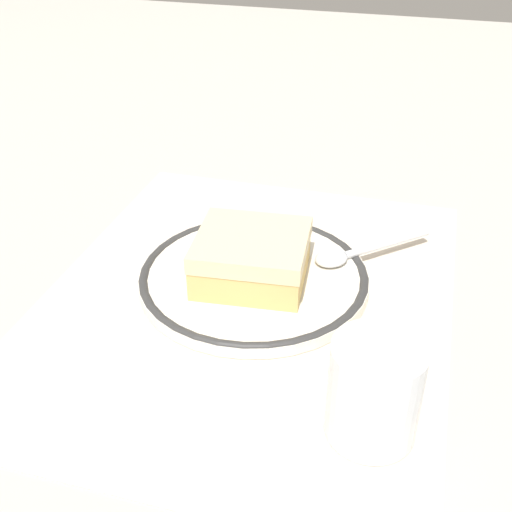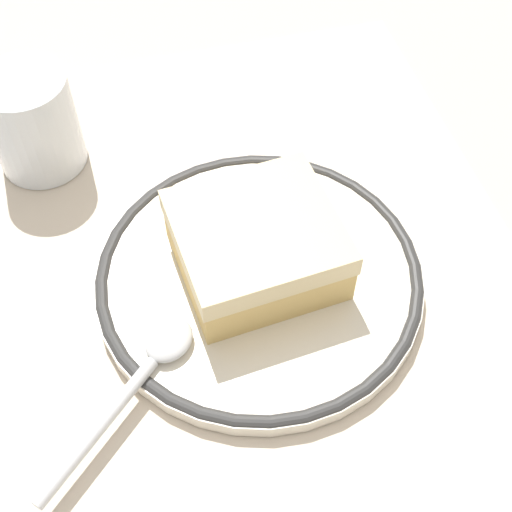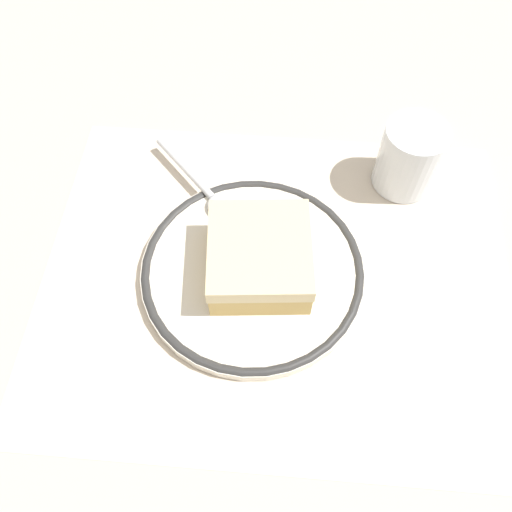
{
  "view_description": "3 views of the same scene",
  "coord_description": "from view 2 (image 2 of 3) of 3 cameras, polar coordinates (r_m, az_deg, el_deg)",
  "views": [
    {
      "loc": [
        -0.46,
        -0.14,
        0.35
      ],
      "look_at": [
        0.02,
        -0.0,
        0.03
      ],
      "focal_mm": 45.37,
      "sensor_mm": 36.0,
      "label": 1
    },
    {
      "loc": [
        0.28,
        -0.07,
        0.39
      ],
      "look_at": [
        0.02,
        -0.0,
        0.03
      ],
      "focal_mm": 49.19,
      "sensor_mm": 36.0,
      "label": 2
    },
    {
      "loc": [
        0.0,
        0.25,
        0.45
      ],
      "look_at": [
        0.02,
        -0.0,
        0.03
      ],
      "focal_mm": 36.79,
      "sensor_mm": 36.0,
      "label": 3
    }
  ],
  "objects": [
    {
      "name": "cake_slice",
      "position": [
        0.45,
        0.42,
        0.98
      ],
      "size": [
        0.1,
        0.11,
        0.04
      ],
      "color": "#DBB76B",
      "rests_on": "plate"
    },
    {
      "name": "plate",
      "position": [
        0.46,
        0.0,
        -1.75
      ],
      "size": [
        0.22,
        0.22,
        0.01
      ],
      "color": "silver",
      "rests_on": "placemat"
    },
    {
      "name": "placemat",
      "position": [
        0.48,
        -0.45,
        0.01
      ],
      "size": [
        0.46,
        0.37,
        0.0
      ],
      "primitive_type": "cube",
      "color": "beige",
      "rests_on": "ground_plane"
    },
    {
      "name": "cup",
      "position": [
        0.54,
        -17.57,
        9.98
      ],
      "size": [
        0.06,
        0.06,
        0.08
      ],
      "color": "silver",
      "rests_on": "placemat"
    },
    {
      "name": "ground_plane",
      "position": [
        0.48,
        -0.45,
        -0.05
      ],
      "size": [
        2.4,
        2.4,
        0.0
      ],
      "primitive_type": "plane",
      "color": "#B7B2A8"
    },
    {
      "name": "spoon",
      "position": [
        0.42,
        -9.21,
        -9.39
      ],
      "size": [
        0.1,
        0.11,
        0.01
      ],
      "color": "silver",
      "rests_on": "plate"
    }
  ]
}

